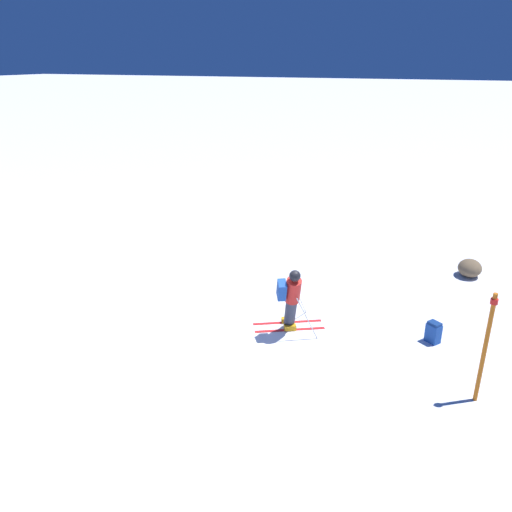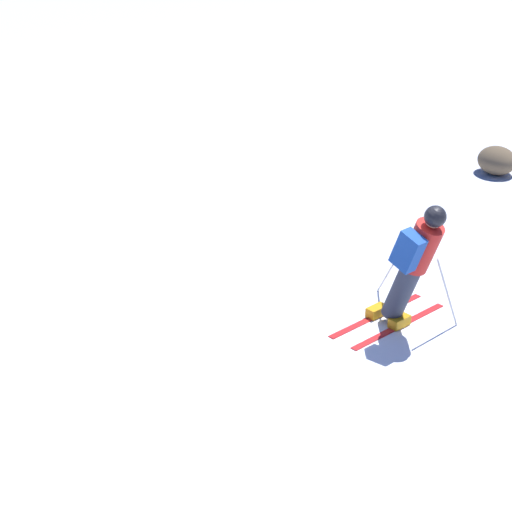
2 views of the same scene
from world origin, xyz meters
TOP-DOWN VIEW (x-y plane):
  - ground_plane at (0.00, 0.00)m, footprint 300.00×300.00m
  - skier at (-0.07, -0.14)m, footprint 1.54×1.67m
  - exposed_boulder_0 at (5.00, -3.95)m, footprint 0.78×0.66m

SIDE VIEW (x-z plane):
  - ground_plane at x=0.00m, z-range 0.00..0.00m
  - exposed_boulder_0 at x=5.00m, z-range 0.00..0.51m
  - skier at x=-0.07m, z-range 0.08..1.81m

